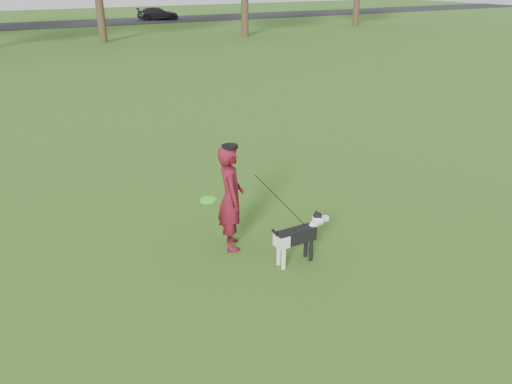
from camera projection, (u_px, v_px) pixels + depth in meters
ground at (256, 254)px, 7.57m from camera, size 120.00×120.00×0.00m
road at (12, 26)px, 39.59m from camera, size 120.00×7.00×0.02m
man at (231, 198)px, 7.47m from camera, size 0.57×0.70×1.64m
dog at (300, 234)px, 7.21m from camera, size 0.99×0.20×0.75m
car_right at (158, 14)px, 44.70m from camera, size 3.93×2.30×1.07m
man_held_items at (280, 201)px, 7.36m from camera, size 1.33×1.00×1.15m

